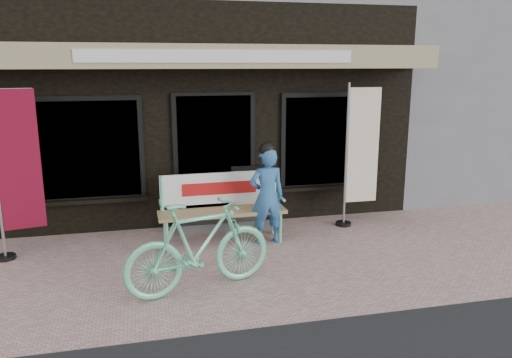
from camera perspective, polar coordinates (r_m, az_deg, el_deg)
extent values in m
plane|color=#C39C95|center=(6.67, -2.00, -10.34)|extent=(70.00, 70.00, 0.00)
cube|color=black|center=(11.10, -7.13, 8.59)|extent=(7.00, 6.00, 3.60)
cube|color=tan|center=(7.75, -4.60, 13.77)|extent=(7.00, 0.80, 0.35)
cube|color=white|center=(7.34, -4.10, 13.82)|extent=(4.00, 0.02, 0.18)
cube|color=black|center=(8.22, -4.73, 2.16)|extent=(1.20, 0.06, 2.10)
cube|color=black|center=(8.21, -4.72, 2.15)|extent=(1.35, 0.04, 2.20)
cube|color=black|center=(8.14, -18.86, 3.18)|extent=(1.60, 0.06, 1.50)
cube|color=black|center=(8.69, 8.42, 4.33)|extent=(1.60, 0.06, 1.50)
cube|color=black|center=(8.13, -18.86, 3.17)|extent=(1.75, 0.04, 1.65)
cube|color=black|center=(8.68, 8.45, 4.32)|extent=(1.75, 0.04, 1.65)
cube|color=black|center=(8.25, -18.49, -2.37)|extent=(1.80, 0.18, 0.06)
cube|color=black|center=(8.79, 8.39, -0.88)|extent=(1.80, 0.18, 0.06)
cube|color=#59595B|center=(8.26, -4.36, -5.13)|extent=(1.30, 0.45, 0.15)
cylinder|color=#6FD9A7|center=(7.29, -10.14, -6.60)|extent=(0.05, 0.05, 0.44)
cylinder|color=#6FD9A7|center=(7.69, -10.37, -5.56)|extent=(0.05, 0.05, 0.44)
cylinder|color=#6FD9A7|center=(7.58, 2.80, -5.63)|extent=(0.05, 0.05, 0.44)
cylinder|color=#6FD9A7|center=(7.96, 1.91, -4.69)|extent=(0.05, 0.05, 0.44)
cube|color=#9E8356|center=(7.50, -3.86, -3.79)|extent=(1.91, 0.51, 0.05)
cylinder|color=#6FD9A7|center=(7.54, -10.70, -1.82)|extent=(0.05, 0.05, 0.58)
cylinder|color=#6FD9A7|center=(7.82, 2.09, -1.05)|extent=(0.05, 0.05, 0.58)
cube|color=white|center=(7.64, -4.22, -1.02)|extent=(1.80, 0.08, 0.48)
cube|color=#B21414|center=(7.62, -4.18, -1.06)|extent=(1.14, 0.03, 0.19)
cylinder|color=#6FD9A7|center=(7.35, -10.81, -2.89)|extent=(0.05, 0.47, 0.04)
cylinder|color=#6FD9A7|center=(7.66, 2.76, -2.03)|extent=(0.05, 0.47, 0.04)
imported|color=#2F66A4|center=(7.42, 1.26, -1.97)|extent=(0.54, 0.36, 1.45)
sphere|color=black|center=(7.27, 1.28, 3.34)|extent=(0.24, 0.24, 0.23)
imported|color=#6FD9A7|center=(5.96, -6.49, -7.64)|extent=(1.91, 1.00, 1.10)
cylinder|color=gray|center=(7.36, -26.39, 9.19)|extent=(0.54, 0.14, 0.03)
cube|color=maroon|center=(7.47, -25.48, 1.92)|extent=(0.54, 0.15, 1.92)
cylinder|color=black|center=(7.82, -26.69, -7.99)|extent=(0.31, 0.31, 0.05)
cylinder|color=gray|center=(8.24, 10.27, 2.58)|extent=(0.04, 0.04, 2.36)
cylinder|color=gray|center=(8.23, 12.32, 10.15)|extent=(0.54, 0.03, 0.03)
cube|color=#F3DEC6|center=(8.33, 12.14, 3.74)|extent=(0.54, 0.03, 1.88)
cylinder|color=black|center=(8.52, 9.95, -5.05)|extent=(0.26, 0.26, 0.05)
cube|color=black|center=(8.42, -1.16, -1.76)|extent=(0.50, 0.16, 0.99)
cube|color=beige|center=(8.34, -1.14, -1.13)|extent=(0.42, 0.08, 0.60)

